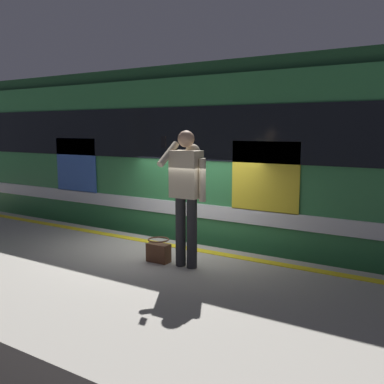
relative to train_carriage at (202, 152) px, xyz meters
The scene contains 8 objects.
ground_plane 3.31m from the train_carriage, 112.42° to the left, with size 26.67×26.67×0.00m, color #4C4742.
platform 4.38m from the train_carriage, 102.06° to the left, with size 17.78×3.70×1.15m, color #9E998E.
safety_line 2.79m from the train_carriage, 109.72° to the left, with size 17.42×0.16×0.01m, color yellow.
track_rail_near 2.67m from the train_carriage, 139.05° to the left, with size 23.11×0.08×0.16m, color slate.
track_rail_far 2.67m from the train_carriage, 138.58° to the right, with size 23.11×0.08×0.16m, color slate.
train_carriage is the anchor object (origin of this frame).
passenger 3.45m from the train_carriage, 117.79° to the left, with size 0.57×0.55×1.83m.
handbag 3.51m from the train_carriage, 110.56° to the left, with size 0.33×0.30×0.33m.
Camera 1 is at (-3.88, 5.82, 3.00)m, focal length 40.52 mm.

